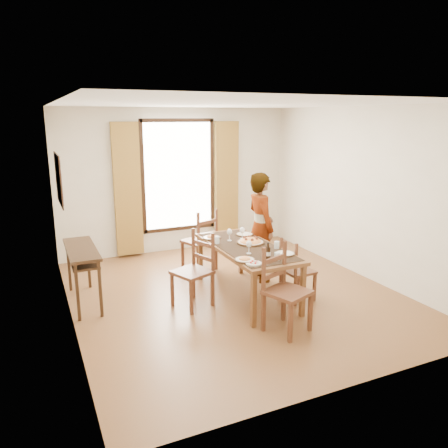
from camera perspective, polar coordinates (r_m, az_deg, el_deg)
name	(u,v)px	position (r m, az deg, el deg)	size (l,w,h in m)	color
ground	(234,294)	(6.49, 1.34, -9.14)	(5.00, 5.00, 0.00)	#553B1A
room_shell	(231,189)	(6.17, 0.86, 4.59)	(4.60, 5.10, 2.74)	silver
console_table	(82,256)	(6.28, -18.10, -3.98)	(0.38, 1.20, 0.80)	black
dining_table	(247,251)	(6.20, 2.96, -3.48)	(0.84, 1.90, 0.76)	brown
chair_west	(194,272)	(5.98, -3.92, -6.30)	(0.59, 0.59, 1.03)	brown
chair_north	(201,242)	(7.32, -3.07, -2.39)	(0.60, 0.60, 1.06)	brown
chair_south	(285,292)	(5.34, 7.96, -8.81)	(0.60, 0.60, 1.05)	brown
chair_east	(296,272)	(6.24, 9.40, -6.20)	(0.42, 0.42, 0.89)	brown
man	(261,227)	(6.84, 4.80, -0.40)	(0.44, 0.64, 1.71)	gray
plate_sw	(245,259)	(5.56, 2.73, -4.53)	(0.27, 0.27, 0.05)	silver
plate_se	(285,252)	(5.86, 7.98, -3.69)	(0.27, 0.27, 0.05)	silver
plate_nw	(212,236)	(6.56, -1.59, -1.64)	(0.27, 0.27, 0.05)	silver
plate_ne	(245,233)	(6.74, 2.70, -1.22)	(0.27, 0.27, 0.05)	silver
pasta_platter	(251,240)	(6.30, 3.48, -2.09)	(0.40, 0.40, 0.10)	#BD6418
caprese_plate	(254,262)	(5.44, 3.91, -5.04)	(0.20, 0.20, 0.04)	silver
wine_glass_a	(249,247)	(5.82, 3.27, -3.02)	(0.08, 0.08, 0.18)	white
wine_glass_b	(242,233)	(6.51, 2.41, -1.19)	(0.08, 0.08, 0.18)	white
wine_glass_c	(230,235)	(6.41, 0.72, -1.40)	(0.08, 0.08, 0.18)	white
tumbler_a	(277,245)	(6.10, 6.90, -2.73)	(0.07, 0.07, 0.10)	silver
tumbler_b	(217,240)	(6.29, -0.91, -2.11)	(0.07, 0.07, 0.10)	silver
tumbler_c	(277,256)	(5.60, 6.95, -4.23)	(0.07, 0.07, 0.10)	silver
wine_bottle	(268,252)	(5.53, 5.76, -3.62)	(0.07, 0.07, 0.25)	black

